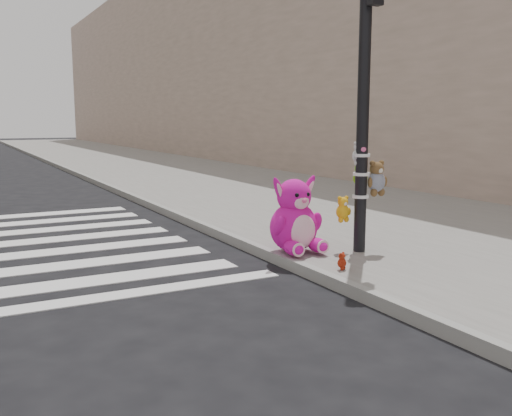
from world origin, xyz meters
TOP-DOWN VIEW (x-y plane):
  - ground at (0.00, 0.00)m, footprint 120.00×120.00m
  - sidewalk_near at (5.00, 10.00)m, footprint 7.00×80.00m
  - curb_edge at (1.55, 10.00)m, footprint 0.12×80.00m
  - bld_near at (10.50, 20.00)m, footprint 5.00×60.00m
  - signal_pole at (2.63, 1.81)m, footprint 0.71×0.48m
  - pink_bunny at (1.80, 2.17)m, footprint 0.74×0.76m
  - red_teddy at (1.80, 1.11)m, footprint 0.18×0.16m

SIDE VIEW (x-z plane):
  - ground at x=0.00m, z-range 0.00..0.00m
  - sidewalk_near at x=5.00m, z-range 0.00..0.14m
  - curb_edge at x=1.55m, z-range -0.01..0.15m
  - red_teddy at x=1.80m, z-range 0.14..0.35m
  - pink_bunny at x=1.80m, z-range 0.04..1.09m
  - signal_pole at x=2.63m, z-range -0.22..3.78m
  - bld_near at x=10.50m, z-range 0.00..10.00m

